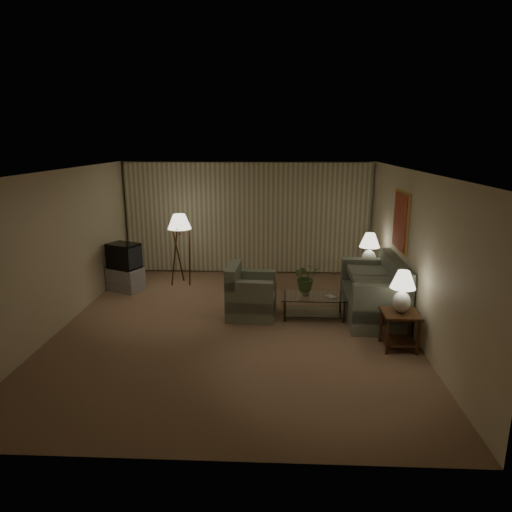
{
  "coord_description": "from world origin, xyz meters",
  "views": [
    {
      "loc": [
        0.72,
        -7.47,
        3.18
      ],
      "look_at": [
        0.35,
        0.6,
        1.12
      ],
      "focal_mm": 32.0,
      "sensor_mm": 36.0,
      "label": 1
    }
  ],
  "objects_px": {
    "armchair": "(251,296)",
    "table_lamp_far": "(369,247)",
    "table_lamp_near": "(403,288)",
    "ottoman": "(251,280)",
    "tv_cabinet": "(126,279)",
    "crt_tv": "(124,256)",
    "side_table_near": "(400,324)",
    "coffee_table": "(313,303)",
    "floor_lamp": "(180,248)",
    "side_table_far": "(368,276)",
    "vase": "(306,291)",
    "sofa": "(372,294)"
  },
  "relations": [
    {
      "from": "table_lamp_near",
      "to": "floor_lamp",
      "type": "distance_m",
      "value": 5.14
    },
    {
      "from": "crt_tv",
      "to": "vase",
      "type": "relative_size",
      "value": 4.71
    },
    {
      "from": "floor_lamp",
      "to": "vase",
      "type": "relative_size",
      "value": 9.86
    },
    {
      "from": "side_table_far",
      "to": "floor_lamp",
      "type": "height_order",
      "value": "floor_lamp"
    },
    {
      "from": "side_table_near",
      "to": "floor_lamp",
      "type": "distance_m",
      "value": 5.16
    },
    {
      "from": "floor_lamp",
      "to": "ottoman",
      "type": "relative_size",
      "value": 2.96
    },
    {
      "from": "tv_cabinet",
      "to": "ottoman",
      "type": "xyz_separation_m",
      "value": [
        2.71,
        0.26,
        -0.07
      ]
    },
    {
      "from": "side_table_far",
      "to": "floor_lamp",
      "type": "relative_size",
      "value": 0.37
    },
    {
      "from": "side_table_near",
      "to": "coffee_table",
      "type": "height_order",
      "value": "side_table_near"
    },
    {
      "from": "side_table_far",
      "to": "coffee_table",
      "type": "xyz_separation_m",
      "value": [
        -1.24,
        -1.35,
        -0.13
      ]
    },
    {
      "from": "ottoman",
      "to": "vase",
      "type": "distance_m",
      "value": 2.0
    },
    {
      "from": "armchair",
      "to": "crt_tv",
      "type": "height_order",
      "value": "crt_tv"
    },
    {
      "from": "armchair",
      "to": "tv_cabinet",
      "type": "height_order",
      "value": "armchair"
    },
    {
      "from": "armchair",
      "to": "side_table_near",
      "type": "relative_size",
      "value": 1.69
    },
    {
      "from": "sofa",
      "to": "ottoman",
      "type": "relative_size",
      "value": 3.7
    },
    {
      "from": "crt_tv",
      "to": "table_lamp_far",
      "type": "bearing_deg",
      "value": 25.15
    },
    {
      "from": "crt_tv",
      "to": "side_table_near",
      "type": "bearing_deg",
      "value": -1.36
    },
    {
      "from": "crt_tv",
      "to": "ottoman",
      "type": "height_order",
      "value": "crt_tv"
    },
    {
      "from": "crt_tv",
      "to": "armchair",
      "type": "bearing_deg",
      "value": -0.14
    },
    {
      "from": "table_lamp_near",
      "to": "ottoman",
      "type": "bearing_deg",
      "value": 130.8
    },
    {
      "from": "tv_cabinet",
      "to": "floor_lamp",
      "type": "distance_m",
      "value": 1.36
    },
    {
      "from": "armchair",
      "to": "ottoman",
      "type": "xyz_separation_m",
      "value": [
        -0.11,
        1.61,
        -0.2
      ]
    },
    {
      "from": "armchair",
      "to": "crt_tv",
      "type": "bearing_deg",
      "value": 67.96
    },
    {
      "from": "floor_lamp",
      "to": "side_table_far",
      "type": "bearing_deg",
      "value": -7.41
    },
    {
      "from": "side_table_near",
      "to": "armchair",
      "type": "bearing_deg",
      "value": 151.8
    },
    {
      "from": "sofa",
      "to": "tv_cabinet",
      "type": "distance_m",
      "value": 5.21
    },
    {
      "from": "armchair",
      "to": "table_lamp_far",
      "type": "distance_m",
      "value": 2.8
    },
    {
      "from": "armchair",
      "to": "side_table_near",
      "type": "bearing_deg",
      "value": -114.67
    },
    {
      "from": "table_lamp_near",
      "to": "table_lamp_far",
      "type": "xyz_separation_m",
      "value": [
        0.0,
        2.6,
        0.03
      ]
    },
    {
      "from": "armchair",
      "to": "table_lamp_near",
      "type": "distance_m",
      "value": 2.77
    },
    {
      "from": "floor_lamp",
      "to": "ottoman",
      "type": "distance_m",
      "value": 1.74
    },
    {
      "from": "tv_cabinet",
      "to": "coffee_table",
      "type": "bearing_deg",
      "value": 6.29
    },
    {
      "from": "side_table_near",
      "to": "tv_cabinet",
      "type": "height_order",
      "value": "side_table_near"
    },
    {
      "from": "table_lamp_far",
      "to": "ottoman",
      "type": "height_order",
      "value": "table_lamp_far"
    },
    {
      "from": "sofa",
      "to": "side_table_far",
      "type": "height_order",
      "value": "sofa"
    },
    {
      "from": "table_lamp_far",
      "to": "vase",
      "type": "bearing_deg",
      "value": -135.79
    },
    {
      "from": "ottoman",
      "to": "side_table_near",
      "type": "bearing_deg",
      "value": -49.2
    },
    {
      "from": "crt_tv",
      "to": "floor_lamp",
      "type": "distance_m",
      "value": 1.23
    },
    {
      "from": "floor_lamp",
      "to": "sofa",
      "type": "bearing_deg",
      "value": -24.38
    },
    {
      "from": "vase",
      "to": "table_lamp_near",
      "type": "bearing_deg",
      "value": -42.01
    },
    {
      "from": "side_table_far",
      "to": "crt_tv",
      "type": "height_order",
      "value": "crt_tv"
    },
    {
      "from": "ottoman",
      "to": "table_lamp_near",
      "type": "bearing_deg",
      "value": -49.2
    },
    {
      "from": "sofa",
      "to": "table_lamp_near",
      "type": "relative_size",
      "value": 3.0
    },
    {
      "from": "armchair",
      "to": "table_lamp_near",
      "type": "height_order",
      "value": "table_lamp_near"
    },
    {
      "from": "side_table_far",
      "to": "tv_cabinet",
      "type": "relative_size",
      "value": 0.7
    },
    {
      "from": "armchair",
      "to": "coffee_table",
      "type": "height_order",
      "value": "armchair"
    },
    {
      "from": "armchair",
      "to": "floor_lamp",
      "type": "distance_m",
      "value": 2.55
    },
    {
      "from": "tv_cabinet",
      "to": "crt_tv",
      "type": "distance_m",
      "value": 0.52
    },
    {
      "from": "table_lamp_far",
      "to": "tv_cabinet",
      "type": "height_order",
      "value": "table_lamp_far"
    },
    {
      "from": "tv_cabinet",
      "to": "floor_lamp",
      "type": "xyz_separation_m",
      "value": [
        1.12,
        0.5,
        0.59
      ]
    }
  ]
}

